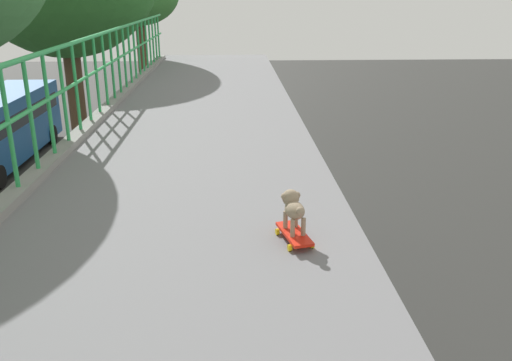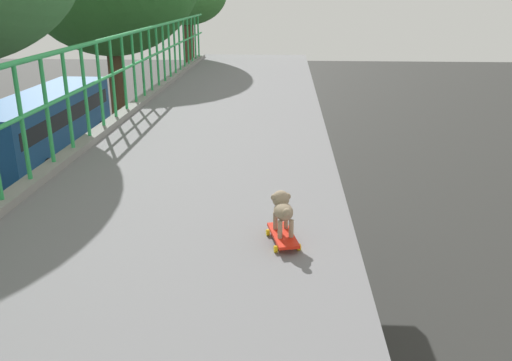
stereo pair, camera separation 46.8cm
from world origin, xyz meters
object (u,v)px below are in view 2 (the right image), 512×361
(car_white_fifth, at_px, (40,231))
(small_dog, at_px, (283,208))
(toy_skateboard, at_px, (283,236))
(city_bus, at_px, (45,123))

(car_white_fifth, distance_m, small_dog, 13.77)
(toy_skateboard, xyz_separation_m, small_dog, (-0.01, 0.05, 0.21))
(city_bus, relative_size, small_dog, 32.13)
(toy_skateboard, bearing_deg, car_white_fifth, 125.13)
(city_bus, height_order, small_dog, small_dog)
(toy_skateboard, height_order, small_dog, small_dog)
(small_dog, bearing_deg, car_white_fifth, 125.23)
(toy_skateboard, distance_m, small_dog, 0.22)
(car_white_fifth, bearing_deg, toy_skateboard, -54.87)
(car_white_fifth, distance_m, city_bus, 9.99)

